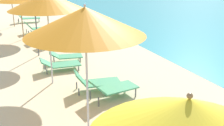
# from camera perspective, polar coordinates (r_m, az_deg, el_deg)

# --- Properties ---
(umbrella_second) EXTENTS (2.00, 2.00, 2.46)m
(umbrella_second) POSITION_cam_1_polar(r_m,az_deg,el_deg) (2.80, 15.10, -11.36)
(umbrella_second) COLOR olive
(umbrella_second) RESTS_ON ground
(umbrella_third) EXTENTS (2.57, 2.57, 2.85)m
(umbrella_third) POSITION_cam_1_polar(r_m,az_deg,el_deg) (5.88, -5.49, 8.44)
(umbrella_third) COLOR silver
(umbrella_third) RESTS_ON ground
(lounger_third_shoreside) EXTENTS (1.50, 0.78, 0.64)m
(lounger_third_shoreside) POSITION_cam_1_polar(r_m,az_deg,el_deg) (7.92, -0.04, -5.05)
(lounger_third_shoreside) COLOR #4CA572
(lounger_third_shoreside) RESTS_ON ground
(umbrella_fourth) EXTENTS (2.28, 2.28, 2.94)m
(umbrella_fourth) POSITION_cam_1_polar(r_m,az_deg,el_deg) (8.64, -13.19, 12.21)
(umbrella_fourth) COLOR silver
(umbrella_fourth) RESTS_ON ground
(lounger_fourth_shoreside) EXTENTS (1.45, 0.72, 0.47)m
(lounger_fourth_shoreside) POSITION_cam_1_polar(r_m,az_deg,el_deg) (10.27, -10.55, -0.19)
(lounger_fourth_shoreside) COLOR #4CA572
(lounger_fourth_shoreside) RESTS_ON ground
(lounger_fourth_inland) EXTENTS (1.45, 0.80, 0.63)m
(lounger_fourth_inland) POSITION_cam_1_polar(r_m,az_deg,el_deg) (8.47, -3.29, -3.73)
(lounger_fourth_inland) COLOR #4CA572
(lounger_fourth_inland) RESTS_ON ground
(lounger_fifth_shoreside) EXTENTS (1.30, 0.82, 0.56)m
(lounger_fifth_shoreside) POSITION_cam_1_polar(r_m,az_deg,el_deg) (13.54, -11.94, 4.54)
(lounger_fifth_shoreside) COLOR #4CA572
(lounger_fifth_shoreside) RESTS_ON ground
(lounger_fifth_inland) EXTENTS (1.36, 0.78, 0.46)m
(lounger_fifth_inland) POSITION_cam_1_polar(r_m,az_deg,el_deg) (11.20, -9.47, 1.47)
(lounger_fifth_inland) COLOR #4CA572
(lounger_fifth_inland) RESTS_ON ground
(lounger_sixth_shoreside) EXTENTS (1.56, 0.75, 0.65)m
(lounger_sixth_shoreside) POSITION_cam_1_polar(r_m,az_deg,el_deg) (16.68, -14.86, 7.03)
(lounger_sixth_shoreside) COLOR #4CA572
(lounger_sixth_shoreside) RESTS_ON ground
(lounger_sixth_inland) EXTENTS (1.30, 0.79, 0.59)m
(lounger_sixth_inland) POSITION_cam_1_polar(r_m,az_deg,el_deg) (14.47, -13.73, 5.42)
(lounger_sixth_inland) COLOR #4CA572
(lounger_sixth_inland) RESTS_ON ground
(lounger_farthest_shoreside) EXTENTS (1.58, 0.81, 0.72)m
(lounger_farthest_shoreside) POSITION_cam_1_polar(r_m,az_deg,el_deg) (20.05, -16.79, 8.89)
(lounger_farthest_shoreside) COLOR #4CA572
(lounger_farthest_shoreside) RESTS_ON ground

